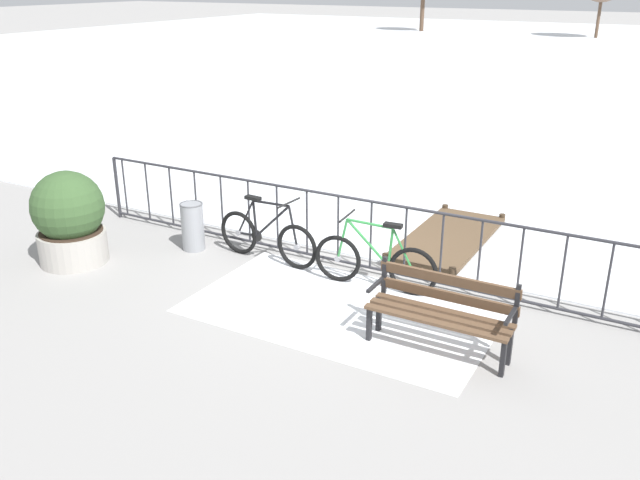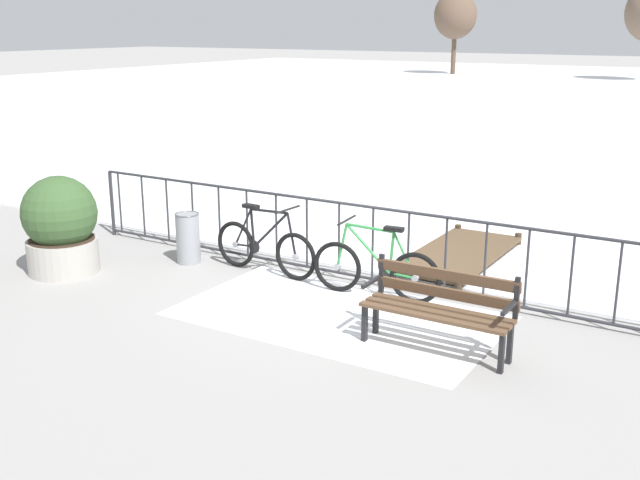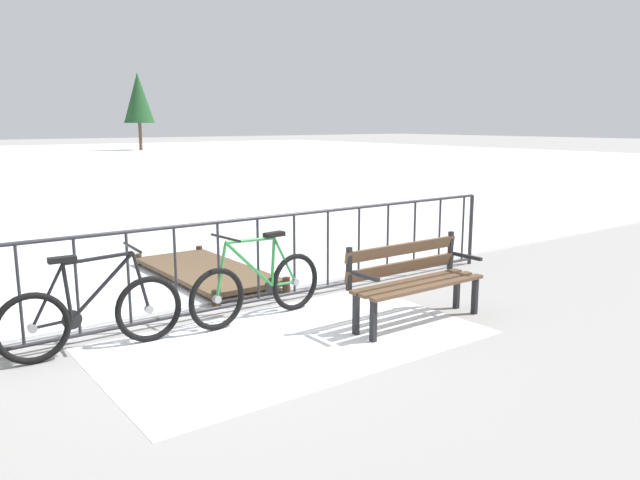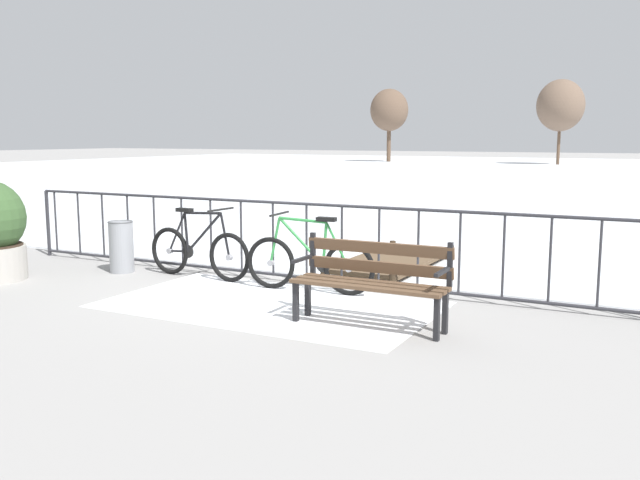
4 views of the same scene
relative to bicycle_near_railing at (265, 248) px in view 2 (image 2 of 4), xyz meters
name	(u,v)px [view 2 (image 2 of 4)]	position (x,y,z in m)	size (l,w,h in m)	color
ground_plane	(355,281)	(1.23, 0.34, -0.37)	(160.00, 160.00, 0.00)	gray
snow_patch	(338,315)	(1.66, -0.86, -0.36)	(3.75, 2.17, 0.01)	white
railing_fence	(356,241)	(1.23, 0.34, 0.19)	(9.06, 0.06, 1.07)	#2D2D33
bicycle_near_railing	(265,248)	(0.00, 0.00, 0.00)	(1.71, 0.52, 0.97)	black
bicycle_second	(376,269)	(1.75, -0.07, 0.00)	(1.71, 0.52, 0.97)	black
park_bench	(440,303)	(3.04, -1.12, 0.14)	(1.60, 0.48, 0.89)	brown
planter_with_shrub	(60,225)	(-2.43, -1.40, 0.30)	(1.02, 1.02, 1.35)	#ADA8A0
trash_bin	(188,238)	(-1.22, -0.17, 0.00)	(0.35, 0.35, 0.73)	gray
wooden_dock	(458,254)	(2.09, 1.89, -0.25)	(1.10, 2.60, 0.20)	brown
tree_far_west	(455,16)	(-13.98, 41.87, 3.49)	(2.85, 2.85, 5.46)	brown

